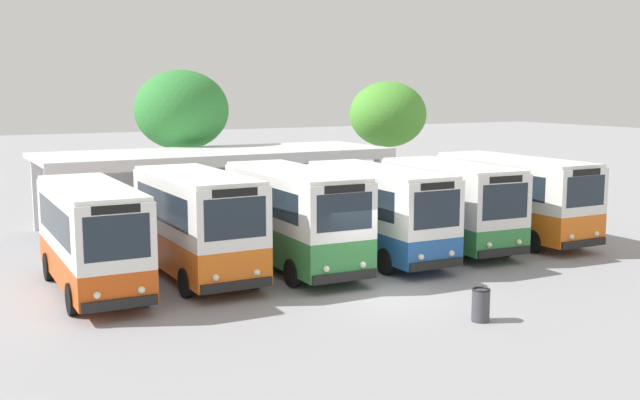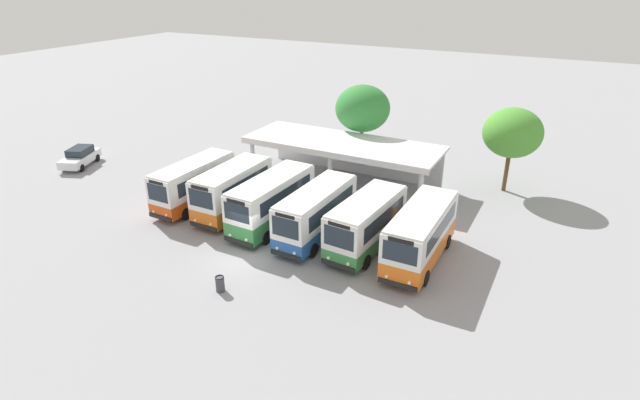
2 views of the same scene
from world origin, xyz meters
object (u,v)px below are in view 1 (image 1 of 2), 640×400
(city_bus_fourth_amber, at_px, (378,209))
(city_bus_fifth_blue, at_px, (450,202))
(city_bus_nearest_orange, at_px, (92,234))
(city_bus_middle_cream, at_px, (294,214))
(city_bus_far_end_green, at_px, (514,195))
(waiting_chair_end_by_column, at_px, (211,218))
(litter_bin_apron, at_px, (481,305))
(waiting_chair_second_from_end, at_px, (226,217))
(waiting_chair_middle_seat, at_px, (240,216))
(city_bus_second_in_row, at_px, (197,221))
(waiting_chair_fourth_seat, at_px, (253,214))

(city_bus_fourth_amber, xyz_separation_m, city_bus_fifth_blue, (3.38, 0.14, -0.01))
(city_bus_nearest_orange, bearing_deg, city_bus_middle_cream, -1.28)
(city_bus_far_end_green, bearing_deg, waiting_chair_end_by_column, 141.12)
(litter_bin_apron, bearing_deg, waiting_chair_second_from_end, 93.23)
(city_bus_middle_cream, relative_size, city_bus_fourth_amber, 1.02)
(waiting_chair_middle_seat, bearing_deg, city_bus_far_end_green, -42.77)
(city_bus_nearest_orange, xyz_separation_m, waiting_chair_end_by_column, (6.84, 8.12, -1.29))
(city_bus_second_in_row, relative_size, waiting_chair_end_by_column, 7.81)
(waiting_chair_end_by_column, bearing_deg, city_bus_second_in_row, -113.31)
(city_bus_nearest_orange, bearing_deg, city_bus_far_end_green, 0.06)
(city_bus_second_in_row, relative_size, city_bus_fifth_blue, 0.96)
(city_bus_nearest_orange, distance_m, city_bus_fourth_amber, 10.14)
(city_bus_far_end_green, bearing_deg, waiting_chair_middle_seat, 137.23)
(waiting_chair_end_by_column, bearing_deg, city_bus_nearest_orange, -130.09)
(city_bus_nearest_orange, height_order, waiting_chair_middle_seat, city_bus_nearest_orange)
(city_bus_second_in_row, relative_size, waiting_chair_fourth_seat, 7.81)
(city_bus_far_end_green, bearing_deg, city_bus_nearest_orange, -179.94)
(city_bus_middle_cream, bearing_deg, waiting_chair_middle_seat, 80.23)
(litter_bin_apron, bearing_deg, city_bus_second_in_row, 122.07)
(city_bus_fifth_blue, distance_m, waiting_chair_second_from_end, 10.21)
(city_bus_far_end_green, height_order, waiting_chair_end_by_column, city_bus_far_end_green)
(city_bus_fourth_amber, bearing_deg, city_bus_far_end_green, 2.05)
(city_bus_fourth_amber, height_order, waiting_chair_middle_seat, city_bus_fourth_amber)
(waiting_chair_fourth_seat, bearing_deg, city_bus_fifth_blue, -60.26)
(city_bus_fifth_blue, height_order, waiting_chair_second_from_end, city_bus_fifth_blue)
(city_bus_fourth_amber, xyz_separation_m, waiting_chair_second_from_end, (-2.63, 8.29, -1.31))
(city_bus_fifth_blue, height_order, city_bus_far_end_green, city_bus_far_end_green)
(city_bus_middle_cream, xyz_separation_m, waiting_chair_second_from_end, (0.75, 8.22, -1.37))
(waiting_chair_fourth_seat, relative_size, litter_bin_apron, 0.96)
(waiting_chair_fourth_seat, distance_m, litter_bin_apron, 16.03)
(litter_bin_apron, bearing_deg, city_bus_middle_cream, 101.99)
(city_bus_nearest_orange, xyz_separation_m, waiting_chair_fourth_seat, (8.84, 8.09, -1.29))
(city_bus_second_in_row, distance_m, waiting_chair_middle_seat, 9.42)
(city_bus_fourth_amber, height_order, city_bus_far_end_green, city_bus_far_end_green)
(city_bus_nearest_orange, relative_size, waiting_chair_end_by_column, 8.29)
(city_bus_second_in_row, bearing_deg, city_bus_fifth_blue, -1.01)
(waiting_chair_end_by_column, bearing_deg, waiting_chair_fourth_seat, -0.99)
(waiting_chair_middle_seat, height_order, litter_bin_apron, litter_bin_apron)
(city_bus_middle_cream, xyz_separation_m, waiting_chair_end_by_column, (0.08, 8.27, -1.37))
(city_bus_far_end_green, distance_m, waiting_chair_second_from_end, 12.44)
(city_bus_fifth_blue, relative_size, litter_bin_apron, 7.74)
(waiting_chair_second_from_end, bearing_deg, city_bus_nearest_orange, -132.95)
(city_bus_fourth_amber, height_order, city_bus_fifth_blue, city_bus_fourth_amber)
(city_bus_fourth_amber, xyz_separation_m, waiting_chair_fourth_seat, (-1.29, 8.31, -1.31))
(city_bus_second_in_row, relative_size, city_bus_middle_cream, 0.89)
(city_bus_fifth_blue, xyz_separation_m, city_bus_far_end_green, (3.38, 0.10, 0.04))
(city_bus_fourth_amber, distance_m, waiting_chair_middle_seat, 8.64)
(city_bus_middle_cream, distance_m, city_bus_fourth_amber, 3.38)
(city_bus_second_in_row, xyz_separation_m, city_bus_fourth_amber, (6.76, -0.32, -0.07))
(city_bus_middle_cream, bearing_deg, waiting_chair_end_by_column, 89.43)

